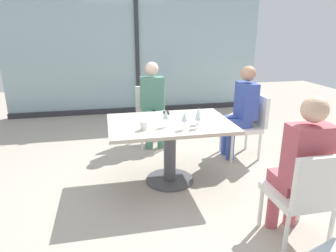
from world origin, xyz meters
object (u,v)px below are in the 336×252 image
at_px(wine_glass_0, 184,117).
at_px(wine_glass_1, 198,112).
at_px(chair_near_window, 152,112).
at_px(chair_front_right, 306,192).
at_px(person_front_right, 301,163).
at_px(chair_far_right, 248,122).
at_px(dining_table_main, 170,136).
at_px(cell_phone_on_table, 166,113).
at_px(person_far_right, 241,108).
at_px(wine_glass_3, 198,116).
at_px(person_near_window, 153,100).
at_px(wine_glass_2, 166,115).
at_px(coffee_cup, 144,126).

xyz_separation_m(wine_glass_0, wine_glass_1, (0.19, 0.15, 0.00)).
bearing_deg(chair_near_window, chair_front_right, -72.74).
bearing_deg(person_front_right, chair_far_right, 77.08).
xyz_separation_m(dining_table_main, cell_phone_on_table, (0.03, 0.36, 0.17)).
relative_size(chair_front_right, chair_near_window, 1.00).
relative_size(chair_front_right, person_far_right, 0.69).
height_order(chair_near_window, wine_glass_0, wine_glass_0).
bearing_deg(wine_glass_1, chair_far_right, 35.46).
bearing_deg(wine_glass_1, person_far_right, 38.92).
distance_m(wine_glass_0, wine_glass_3, 0.15).
bearing_deg(person_near_window, chair_far_right, -29.44).
bearing_deg(chair_far_right, person_front_right, -102.92).
distance_m(dining_table_main, person_near_window, 1.21).
bearing_deg(wine_glass_1, wine_glass_3, -109.25).
distance_m(person_near_window, wine_glass_2, 1.38).
height_order(chair_far_right, wine_glass_0, wine_glass_0).
bearing_deg(coffee_cup, dining_table_main, 33.26).
xyz_separation_m(wine_glass_1, wine_glass_2, (-0.36, -0.02, 0.00)).
height_order(wine_glass_1, coffee_cup, wine_glass_1).
xyz_separation_m(dining_table_main, person_near_window, (-0.00, 1.21, 0.14)).
bearing_deg(chair_front_right, wine_glass_3, 119.00).
bearing_deg(chair_front_right, chair_near_window, 107.26).
height_order(person_near_window, coffee_cup, person_near_window).
bearing_deg(person_far_right, chair_far_right, 0.00).
relative_size(wine_glass_2, coffee_cup, 2.06).
height_order(dining_table_main, coffee_cup, coffee_cup).
relative_size(dining_table_main, person_near_window, 1.08).
distance_m(wine_glass_3, coffee_cup, 0.57).
relative_size(chair_near_window, person_far_right, 0.69).
relative_size(chair_near_window, coffee_cup, 9.67).
height_order(wine_glass_0, coffee_cup, wine_glass_0).
distance_m(chair_far_right, person_front_right, 1.78).
xyz_separation_m(chair_far_right, cell_phone_on_table, (-1.18, -0.16, 0.24)).
relative_size(wine_glass_1, coffee_cup, 2.06).
xyz_separation_m(chair_far_right, coffee_cup, (-1.53, -0.73, 0.28)).
bearing_deg(wine_glass_1, dining_table_main, 154.02).
bearing_deg(chair_far_right, chair_near_window, 146.80).
bearing_deg(person_near_window, wine_glass_3, -80.80).
bearing_deg(chair_far_right, dining_table_main, -156.76).
bearing_deg(person_far_right, wine_glass_3, -137.44).
bearing_deg(wine_glass_0, wine_glass_2, 143.56).
bearing_deg(wine_glass_1, coffee_cup, -173.45).
distance_m(dining_table_main, person_front_right, 1.46).
relative_size(chair_far_right, wine_glass_1, 4.70).
xyz_separation_m(wine_glass_1, cell_phone_on_table, (-0.25, 0.50, -0.13)).
bearing_deg(coffee_cup, wine_glass_2, 11.16).
height_order(person_near_window, wine_glass_3, person_near_window).
bearing_deg(coffee_cup, wine_glass_0, -10.63).
distance_m(person_far_right, wine_glass_0, 1.31).
bearing_deg(wine_glass_0, chair_front_right, -54.80).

